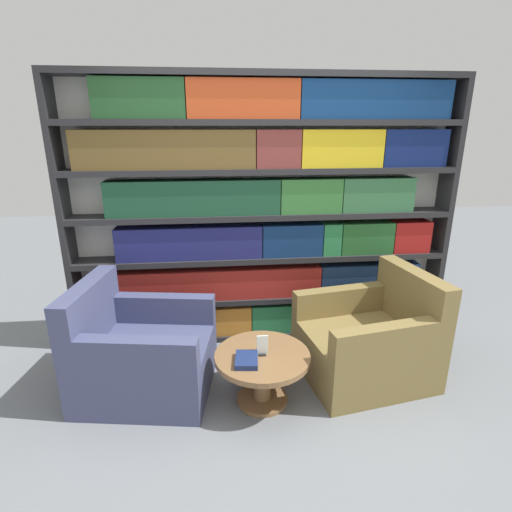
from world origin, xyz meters
name	(u,v)px	position (x,y,z in m)	size (l,w,h in m)	color
ground_plane	(284,422)	(0.00, 0.00, 0.00)	(14.00, 14.00, 0.00)	slate
bookshelf	(265,214)	(0.02, 1.27, 1.19)	(3.44, 0.30, 2.37)	silver
armchair_left	(141,355)	(-1.03, 0.50, 0.29)	(1.06, 0.95, 0.87)	#42476B
armchair_right	(369,342)	(0.78, 0.50, 0.29)	(1.07, 0.97, 0.87)	olive
coffee_table	(262,368)	(-0.13, 0.24, 0.28)	(0.69, 0.69, 0.40)	brown
table_sign	(262,346)	(-0.13, 0.24, 0.46)	(0.08, 0.06, 0.15)	black
stray_book	(247,360)	(-0.25, 0.15, 0.42)	(0.18, 0.22, 0.04)	navy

